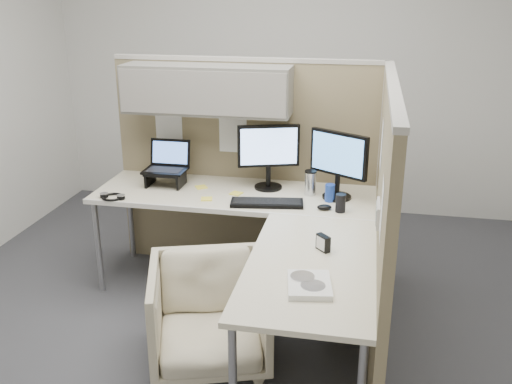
% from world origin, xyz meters
% --- Properties ---
extents(ground, '(4.50, 4.50, 0.00)m').
position_xyz_m(ground, '(0.00, 0.00, 0.00)').
color(ground, '#39393E').
rests_on(ground, ground).
extents(partition_back, '(2.00, 0.36, 1.63)m').
position_xyz_m(partition_back, '(-0.22, 0.83, 1.10)').
color(partition_back, '#877959').
rests_on(partition_back, ground).
extents(partition_right, '(0.07, 2.03, 1.63)m').
position_xyz_m(partition_right, '(0.90, -0.07, 0.82)').
color(partition_right, '#877959').
rests_on(partition_right, ground).
extents(desk, '(2.00, 1.98, 0.73)m').
position_xyz_m(desk, '(0.12, 0.13, 0.69)').
color(desk, beige).
rests_on(desk, ground).
extents(office_chair, '(0.83, 0.80, 0.69)m').
position_xyz_m(office_chair, '(-0.05, -0.40, 0.34)').
color(office_chair, beige).
rests_on(office_chair, ground).
extents(monitor_left, '(0.43, 0.20, 0.47)m').
position_xyz_m(monitor_left, '(0.11, 0.68, 1.00)').
color(monitor_left, black).
rests_on(monitor_left, desk).
extents(monitor_right, '(0.40, 0.25, 0.47)m').
position_xyz_m(monitor_right, '(0.60, 0.57, 1.00)').
color(monitor_right, black).
rests_on(monitor_right, desk).
extents(laptop_station, '(0.30, 0.26, 0.32)m').
position_xyz_m(laptop_station, '(-0.64, 0.61, 0.85)').
color(laptop_station, black).
rests_on(laptop_station, desk).
extents(keyboard, '(0.50, 0.23, 0.02)m').
position_xyz_m(keyboard, '(0.16, 0.35, 0.74)').
color(keyboard, black).
rests_on(keyboard, desk).
extents(mouse, '(0.11, 0.08, 0.03)m').
position_xyz_m(mouse, '(0.54, 0.33, 0.75)').
color(mouse, black).
rests_on(mouse, desk).
extents(travel_mug, '(0.08, 0.08, 0.18)m').
position_xyz_m(travel_mug, '(0.42, 0.60, 0.82)').
color(travel_mug, silver).
rests_on(travel_mug, desk).
extents(soda_can_green, '(0.07, 0.07, 0.12)m').
position_xyz_m(soda_can_green, '(0.64, 0.31, 0.79)').
color(soda_can_green, black).
rests_on(soda_can_green, desk).
extents(soda_can_silver, '(0.07, 0.07, 0.12)m').
position_xyz_m(soda_can_silver, '(0.56, 0.49, 0.79)').
color(soda_can_silver, '#1E3FA5').
rests_on(soda_can_silver, desk).
extents(sticky_note_c, '(0.11, 0.11, 0.01)m').
position_xyz_m(sticky_note_c, '(-0.37, 0.59, 0.73)').
color(sticky_note_c, '#FAE741').
rests_on(sticky_note_c, desk).
extents(sticky_note_a, '(0.09, 0.09, 0.01)m').
position_xyz_m(sticky_note_a, '(-0.27, 0.36, 0.73)').
color(sticky_note_a, '#FAE741').
rests_on(sticky_note_a, desk).
extents(sticky_note_d, '(0.10, 0.10, 0.01)m').
position_xyz_m(sticky_note_d, '(-0.09, 0.51, 0.73)').
color(sticky_note_d, '#FAE741').
rests_on(sticky_note_d, desk).
extents(headphones, '(0.19, 0.16, 0.03)m').
position_xyz_m(headphones, '(-0.91, 0.26, 0.74)').
color(headphones, black).
rests_on(headphones, desk).
extents(paper_stack, '(0.25, 0.29, 0.03)m').
position_xyz_m(paper_stack, '(0.56, -0.71, 0.75)').
color(paper_stack, white).
rests_on(paper_stack, desk).
extents(desk_clock, '(0.09, 0.09, 0.09)m').
position_xyz_m(desk_clock, '(0.58, -0.29, 0.78)').
color(desk_clock, black).
rests_on(desk_clock, desk).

